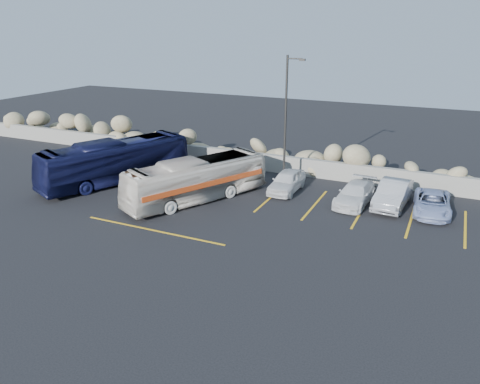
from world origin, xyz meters
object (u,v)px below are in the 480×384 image
at_px(car_c, 355,194).
at_px(car_a, 287,181).
at_px(vintage_bus, 196,180).
at_px(car_b, 393,194).
at_px(lamppost, 286,118).
at_px(tour_coach, 115,161).
at_px(car_d, 432,203).

bearing_deg(car_c, car_a, 179.05).
distance_m(vintage_bus, car_b, 11.14).
height_order(lamppost, car_b, lamppost).
bearing_deg(tour_coach, vintage_bus, 16.21).
distance_m(car_b, car_c, 2.06).
distance_m(car_a, car_d, 8.32).
xyz_separation_m(tour_coach, car_b, (16.86, 3.06, -0.67)).
distance_m(car_c, car_d, 4.09).
xyz_separation_m(car_a, car_b, (6.22, 0.17, 0.07)).
bearing_deg(car_b, vintage_bus, -156.19).
height_order(vintage_bus, car_c, vintage_bus).
bearing_deg(car_b, car_c, -160.37).
xyz_separation_m(car_b, car_d, (2.09, -0.21, -0.15)).
distance_m(lamppost, vintage_bus, 6.69).
bearing_deg(car_b, lamppost, 176.74).
bearing_deg(tour_coach, car_c, 32.40).
bearing_deg(car_d, car_b, 170.23).
xyz_separation_m(car_a, car_c, (4.24, -0.39, -0.05)).
bearing_deg(car_d, car_c, -179.07).
distance_m(lamppost, tour_coach, 11.23).
distance_m(vintage_bus, car_d, 13.07).
bearing_deg(lamppost, car_b, -7.06).
bearing_deg(car_a, car_c, -5.44).
height_order(tour_coach, car_a, tour_coach).
bearing_deg(car_b, car_d, -1.99).
xyz_separation_m(vintage_bus, car_a, (4.23, 3.64, -0.60)).
xyz_separation_m(car_b, car_c, (-1.98, -0.56, -0.12)).
bearing_deg(vintage_bus, car_a, 67.09).
bearing_deg(lamppost, vintage_bus, -128.74).
xyz_separation_m(tour_coach, car_a, (10.63, 2.89, -0.74)).
xyz_separation_m(vintage_bus, car_d, (12.55, 3.60, -0.67)).
relative_size(vintage_bus, tour_coach, 0.90).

